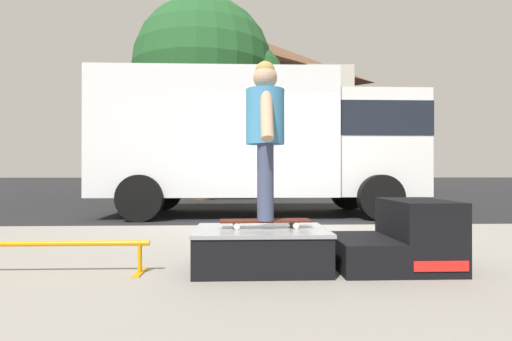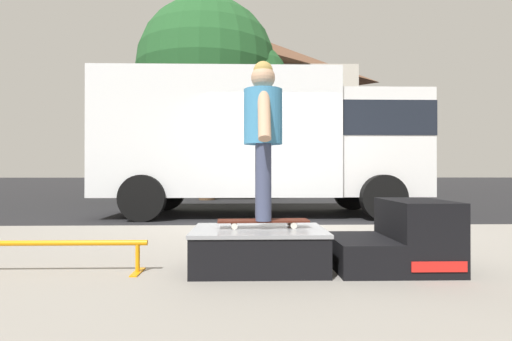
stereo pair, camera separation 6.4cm
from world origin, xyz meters
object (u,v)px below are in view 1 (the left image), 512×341
object	(u,v)px
grind_rail	(52,249)
skate_box	(261,247)
street_tree_main	(211,73)
skateboard	(265,221)
box_truck	(260,139)
skater_kid	(265,126)
kicker_ramp	(401,240)

from	to	relation	value
grind_rail	skate_box	bearing A→B (deg)	3.46
street_tree_main	skateboard	bearing A→B (deg)	-83.34
grind_rail	box_truck	distance (m)	6.14
box_truck	skater_kid	bearing A→B (deg)	-92.31
box_truck	skateboard	bearing A→B (deg)	-92.31
skateboard	kicker_ramp	bearing A→B (deg)	-2.41
skateboard	skater_kid	distance (m)	0.82
grind_rail	skateboard	distance (m)	1.75
kicker_ramp	skateboard	size ratio (longest dim) A/B	1.23
skater_kid	street_tree_main	xyz separation A→B (m)	(-1.22, 10.43, 3.06)
skate_box	street_tree_main	world-z (taller)	street_tree_main
grind_rail	kicker_ramp	bearing A→B (deg)	2.01
grind_rail	skater_kid	size ratio (longest dim) A/B	1.14
skateboard	box_truck	world-z (taller)	box_truck
skate_box	street_tree_main	xyz separation A→B (m)	(-1.18, 10.47, 4.09)
skater_kid	skateboard	bearing A→B (deg)	-97.13
kicker_ramp	street_tree_main	size ratio (longest dim) A/B	0.14
skater_kid	box_truck	bearing A→B (deg)	87.69
skate_box	skateboard	world-z (taller)	skateboard
skater_kid	box_truck	xyz separation A→B (m)	(0.22, 5.51, 0.36)
skate_box	box_truck	size ratio (longest dim) A/B	0.16
street_tree_main	skate_box	bearing A→B (deg)	-83.59
kicker_ramp	skater_kid	size ratio (longest dim) A/B	0.71
street_tree_main	box_truck	bearing A→B (deg)	-73.68
skate_box	skater_kid	xyz separation A→B (m)	(0.04, 0.05, 1.03)
grind_rail	street_tree_main	bearing A→B (deg)	87.22
skate_box	skateboard	xyz separation A→B (m)	(0.04, 0.05, 0.22)
skate_box	skater_kid	bearing A→B (deg)	50.49
skate_box	grind_rail	distance (m)	1.69
skate_box	kicker_ramp	bearing A→B (deg)	-0.02
skate_box	street_tree_main	size ratio (longest dim) A/B	0.16
skate_box	kicker_ramp	size ratio (longest dim) A/B	1.15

